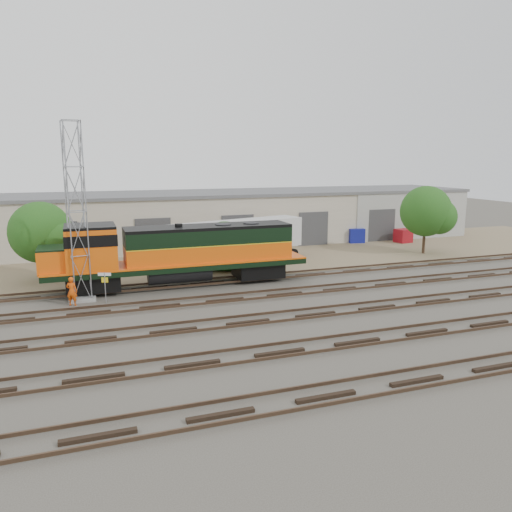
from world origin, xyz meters
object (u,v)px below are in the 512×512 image
object	(u,v)px
worker	(72,291)
semi_trailer	(241,237)
signal_tower	(77,216)
locomotive	(175,252)

from	to	relation	value
worker	semi_trailer	distance (m)	15.60
worker	semi_trailer	xyz separation A→B (m)	(13.22, 8.17, 1.41)
signal_tower	worker	world-z (taller)	signal_tower
signal_tower	semi_trailer	bearing A→B (deg)	29.10
signal_tower	worker	bearing A→B (deg)	-116.49
locomotive	signal_tower	distance (m)	6.84
locomotive	worker	size ratio (longest dim) A/B	9.99
locomotive	signal_tower	bearing A→B (deg)	-168.94
signal_tower	semi_trailer	distance (m)	14.79
locomotive	worker	world-z (taller)	locomotive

